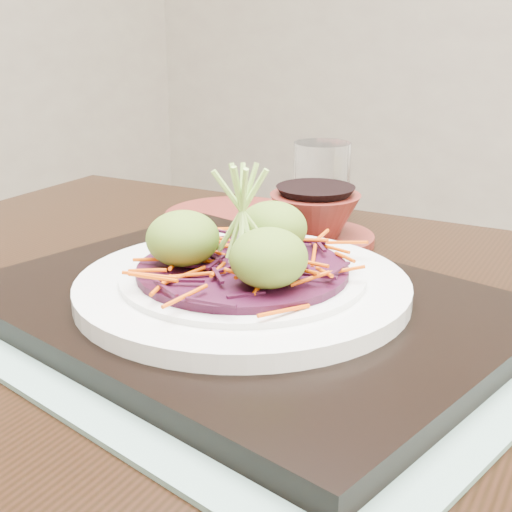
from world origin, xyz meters
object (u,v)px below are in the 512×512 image
Objects in this scene: water_glass at (321,183)px; terracotta_bowl_set at (315,221)px; terracotta_side_plate at (234,218)px; serving_tray at (243,306)px; white_plate at (243,286)px; dining_table at (285,397)px.

water_glass is 0.55× the size of terracotta_bowl_set.
water_glass reaches higher than terracotta_side_plate.
serving_tray is 0.02m from white_plate.
terracotta_side_plate is 0.12m from water_glass.
serving_tray reaches higher than dining_table.
terracotta_side_plate reaches higher than dining_table.
dining_table is at bearing -43.81° from terracotta_side_plate.
terracotta_bowl_set is at bearing -6.94° from terracotta_side_plate.
terracotta_side_plate is at bearing 128.39° from white_plate.
water_glass reaches higher than white_plate.
terracotta_side_plate is 0.96× the size of terracotta_bowl_set.
serving_tray is 0.24m from terracotta_bowl_set.
terracotta_bowl_set is (-0.07, 0.23, -0.01)m from white_plate.
dining_table is 6.46× the size of terracotta_side_plate.
dining_table is 0.13m from white_plate.
terracotta_bowl_set is at bearing 112.58° from serving_tray.
terracotta_side_plate is at bearing 173.06° from terracotta_bowl_set.
white_plate is at bearing -71.33° from water_glass.
serving_tray is (-0.02, -0.04, 0.10)m from dining_table.
serving_tray is at bearing -117.81° from dining_table.
terracotta_bowl_set is (-0.08, 0.19, 0.12)m from dining_table.
serving_tray is 2.35× the size of terracotta_bowl_set.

